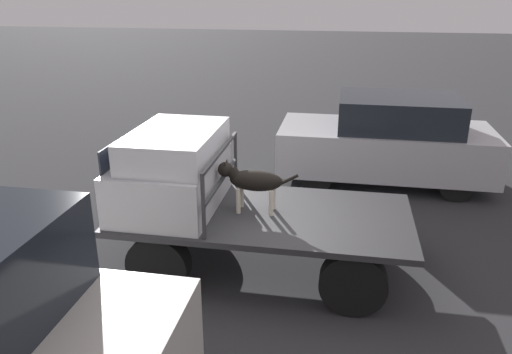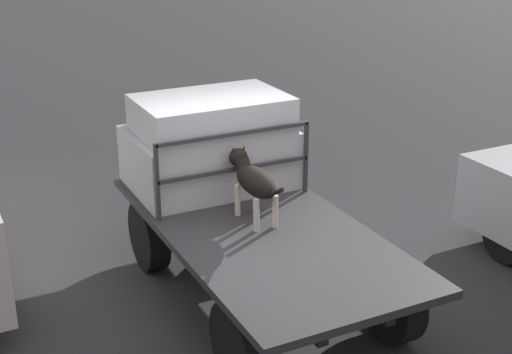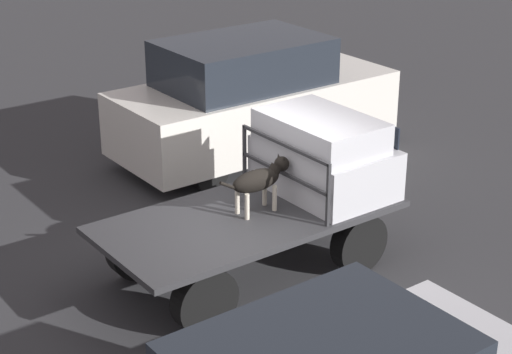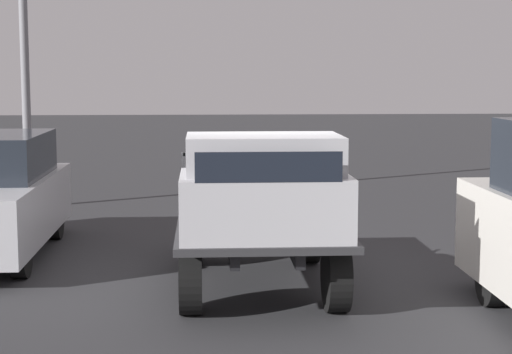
% 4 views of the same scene
% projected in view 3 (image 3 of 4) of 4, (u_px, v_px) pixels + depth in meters
% --- Properties ---
extents(ground_plane, '(80.00, 80.00, 0.00)m').
position_uv_depth(ground_plane, '(249.00, 273.00, 11.15)').
color(ground_plane, '#2D2D30').
extents(flatbed_truck, '(3.86, 1.89, 0.86)m').
position_uv_depth(flatbed_truck, '(249.00, 231.00, 10.91)').
color(flatbed_truck, black).
rests_on(flatbed_truck, ground).
extents(truck_cab, '(1.25, 1.77, 1.06)m').
position_uv_depth(truck_cab, '(324.00, 155.00, 11.29)').
color(truck_cab, '#B7B7BC').
rests_on(truck_cab, flatbed_truck).
extents(truck_headboard, '(0.04, 1.77, 0.82)m').
position_uv_depth(truck_headboard, '(284.00, 164.00, 10.91)').
color(truck_headboard, '#2D2D30').
rests_on(truck_headboard, flatbed_truck).
extents(dog, '(1.10, 0.28, 0.69)m').
position_uv_depth(dog, '(260.00, 179.00, 10.73)').
color(dog, beige).
rests_on(dog, flatbed_truck).
extents(parked_pickup_far, '(4.94, 2.01, 2.09)m').
position_uv_depth(parked_pickup_far, '(252.00, 99.00, 14.67)').
color(parked_pickup_far, black).
rests_on(parked_pickup_far, ground).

